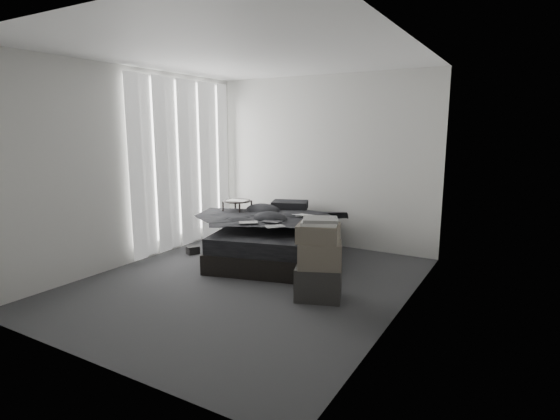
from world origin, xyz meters
The scene contains 25 objects.
floor centered at (0.00, 0.00, 0.00)m, with size 3.60×4.20×0.01m, color #333336.
ceiling centered at (0.00, 0.00, 2.60)m, with size 3.60×4.20×0.01m, color white.
wall_back centered at (0.00, 2.10, 1.30)m, with size 3.60×0.01×2.60m, color silver.
wall_front centered at (0.00, -2.10, 1.30)m, with size 3.60×0.01×2.60m, color silver.
wall_left centered at (-1.80, 0.00, 1.30)m, with size 0.01×4.20×2.60m, color silver.
wall_right centered at (1.80, 0.00, 1.30)m, with size 0.01×4.20×2.60m, color silver.
window_left centered at (-1.78, 0.90, 1.35)m, with size 0.02×2.00×2.30m, color white.
curtain_left centered at (-1.73, 0.90, 1.28)m, with size 0.06×2.12×2.48m, color white.
bed centered at (-0.19, 1.02, 0.13)m, with size 1.43×1.89×0.26m, color black.
mattress centered at (-0.19, 1.02, 0.36)m, with size 1.38×1.84×0.20m, color black.
duvet centered at (-0.18, 0.98, 0.57)m, with size 1.39×1.61×0.22m, color black.
pillow_lower centered at (-0.42, 1.72, 0.52)m, with size 0.57×0.39×0.13m, color black.
pillow_upper centered at (-0.36, 1.72, 0.65)m, with size 0.53×0.37×0.12m, color black.
laptop centered at (0.13, 1.15, 0.69)m, with size 0.30×0.19×0.02m, color silver.
comic_a centered at (-0.28, 0.47, 0.68)m, with size 0.24×0.16×0.01m, color black.
comic_b centered at (-0.05, 0.68, 0.69)m, with size 0.24×0.16×0.01m, color black.
comic_c centered at (0.13, 0.44, 0.69)m, with size 0.24×0.16×0.01m, color black.
side_stand centered at (-0.96, 1.18, 0.37)m, with size 0.40×0.40×0.74m, color black.
papers centered at (-0.95, 1.17, 0.74)m, with size 0.28×0.21×0.01m, color white.
floor_books centered at (-1.37, 0.61, 0.06)m, with size 0.12×0.17×0.12m, color black.
box_lower centered at (0.95, -0.01, 0.18)m, with size 0.48×0.38×0.36m, color black.
box_mid centered at (0.96, -0.02, 0.49)m, with size 0.45×0.36×0.27m, color #585045.
box_upper centered at (0.94, -0.02, 0.72)m, with size 0.43×0.35×0.19m, color #585045.
art_book_white centered at (0.95, -0.01, 0.84)m, with size 0.37×0.29×0.04m, color silver.
art_book_snake centered at (0.96, -0.02, 0.87)m, with size 0.36×0.28×0.03m, color silver.
Camera 1 is at (2.83, -4.07, 1.80)m, focal length 28.00 mm.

